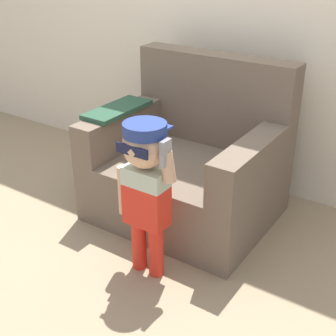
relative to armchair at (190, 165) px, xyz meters
The scene contains 4 objects.
ground_plane 0.37m from the armchair, 166.90° to the right, with size 10.00×10.00×0.00m, color #998466.
armchair is the anchor object (origin of this frame).
person_child 0.72m from the armchair, 78.10° to the right, with size 0.35×0.26×0.86m.
side_table 0.76m from the armchair, behind, with size 0.28×0.28×0.45m.
Camera 1 is at (1.54, -2.28, 1.65)m, focal length 50.00 mm.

